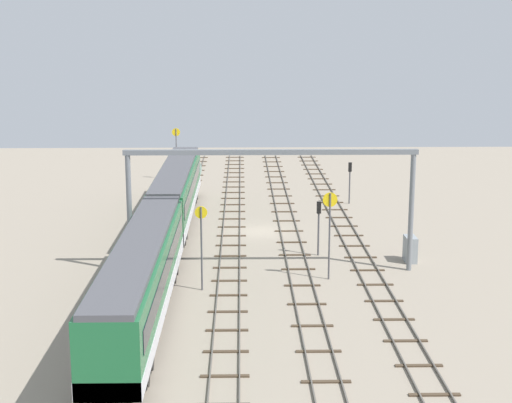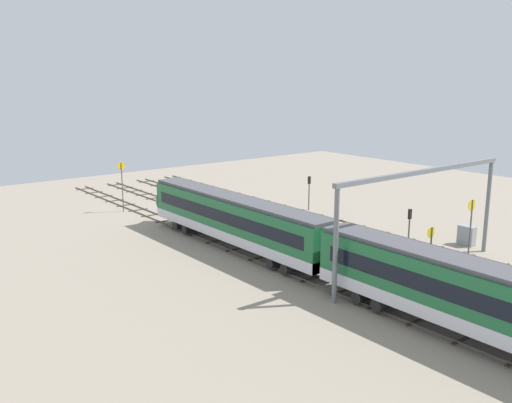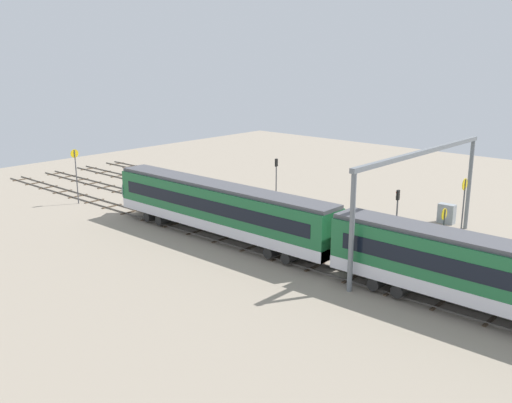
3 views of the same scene
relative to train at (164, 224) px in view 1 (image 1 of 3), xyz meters
name	(u,v)px [view 1 (image 1 of 3)]	position (x,y,z in m)	size (l,w,h in m)	color
ground_plane	(260,232)	(8.07, -7.28, -2.66)	(99.50, 99.50, 0.00)	gray
track_near_foreground	(346,230)	(8.07, -14.56, -2.59)	(83.50, 2.40, 0.16)	#59544C
track_second_near	(289,231)	(8.07, -9.70, -2.59)	(83.50, 2.40, 0.16)	#59544C
track_middle	(232,231)	(8.07, -4.85, -2.59)	(83.50, 2.40, 0.16)	#59544C
track_with_train	(174,231)	(8.07, 0.00, -2.59)	(83.50, 2.40, 0.16)	#59544C
train	(164,224)	(0.00, 0.00, 0.00)	(50.40, 3.24, 4.80)	#1E6638
overhead_gantry	(271,179)	(-3.05, -7.73, 3.92)	(0.40, 20.12, 8.61)	slate
speed_sign_near_foreground	(176,147)	(31.92, 1.65, 1.13)	(0.14, 0.91, 5.94)	#4C4C51
speed_sign_mid_trackside	(330,223)	(-5.00, -11.60, 1.25)	(0.14, 0.98, 6.01)	#4C4C51
speed_sign_far_trackside	(201,238)	(-7.14, -3.12, 0.81)	(0.14, 0.80, 5.57)	#4C4C51
signal_light_trackside_approach	(350,177)	(18.98, -16.30, 0.04)	(0.31, 0.32, 4.09)	#4C4C51
signal_light_trackside_departure	(319,220)	(0.85, -11.46, 0.07)	(0.31, 0.32, 4.13)	#4C4C51
relay_cabinet	(410,249)	(-0.94, -18.01, -1.72)	(1.60, 0.79, 1.88)	gray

